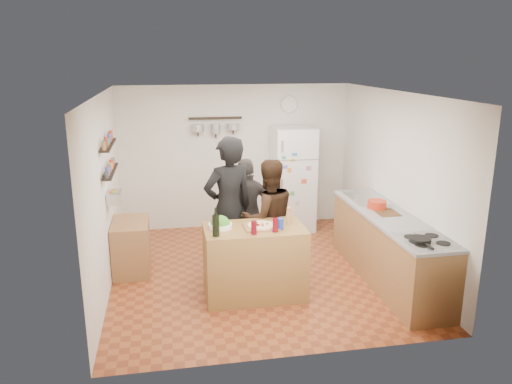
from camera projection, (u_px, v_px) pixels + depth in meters
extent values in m
plane|color=brown|center=(257.00, 272.00, 7.08)|extent=(4.20, 4.20, 0.00)
plane|color=white|center=(257.00, 93.00, 6.43)|extent=(4.20, 4.20, 0.00)
plane|color=silver|center=(236.00, 157.00, 8.75)|extent=(4.00, 0.00, 4.00)
plane|color=silver|center=(105.00, 194.00, 6.41)|extent=(0.00, 4.20, 4.20)
plane|color=silver|center=(395.00, 180.00, 7.10)|extent=(0.00, 4.20, 4.20)
cube|color=olive|center=(254.00, 261.00, 6.30)|extent=(1.25, 0.72, 0.91)
cube|color=#905B34|center=(261.00, 227.00, 6.17)|extent=(0.42, 0.34, 0.02)
cylinder|color=beige|center=(261.00, 225.00, 6.17)|extent=(0.34, 0.34, 0.02)
cylinder|color=white|center=(220.00, 226.00, 6.15)|extent=(0.29, 0.29, 0.06)
cylinder|color=black|center=(216.00, 226.00, 5.85)|extent=(0.09, 0.09, 0.26)
cylinder|color=#530711|center=(254.00, 228.00, 5.92)|extent=(0.07, 0.07, 0.17)
cylinder|color=#5B0712|center=(275.00, 225.00, 6.01)|extent=(0.07, 0.07, 0.17)
cylinder|color=#AD7B48|center=(289.00, 217.00, 6.28)|extent=(0.06, 0.06, 0.19)
cylinder|color=navy|center=(280.00, 224.00, 6.10)|extent=(0.08, 0.08, 0.14)
imported|color=black|center=(229.00, 208.00, 6.70)|extent=(0.83, 0.68, 1.96)
imported|color=black|center=(268.00, 219.00, 6.79)|extent=(0.88, 0.74, 1.65)
imported|color=#302C2A|center=(247.00, 212.00, 7.18)|extent=(0.97, 0.51, 1.58)
cube|color=#9E7042|center=(388.00, 248.00, 6.74)|extent=(0.63, 2.63, 0.90)
cube|color=white|center=(427.00, 241.00, 5.72)|extent=(0.60, 0.62, 0.02)
cylinder|color=black|center=(420.00, 240.00, 5.67)|extent=(0.25, 0.25, 0.05)
cube|color=silver|center=(366.00, 198.00, 7.42)|extent=(0.50, 0.80, 0.03)
cube|color=olive|center=(386.00, 213.00, 6.74)|extent=(0.30, 0.40, 0.02)
cylinder|color=red|center=(377.00, 204.00, 6.91)|extent=(0.26, 0.26, 0.11)
cube|color=white|center=(293.00, 179.00, 8.67)|extent=(0.70, 0.68, 1.80)
cylinder|color=silver|center=(289.00, 104.00, 8.66)|extent=(0.30, 0.03, 0.30)
cube|color=black|center=(110.00, 171.00, 6.54)|extent=(0.12, 1.00, 0.02)
cube|color=black|center=(108.00, 145.00, 6.45)|extent=(0.12, 1.00, 0.02)
cube|color=silver|center=(115.00, 197.00, 6.64)|extent=(0.18, 0.35, 0.14)
cube|color=olive|center=(132.00, 246.00, 7.04)|extent=(0.50, 0.80, 0.73)
cube|color=black|center=(215.00, 118.00, 8.41)|extent=(0.90, 0.04, 0.04)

